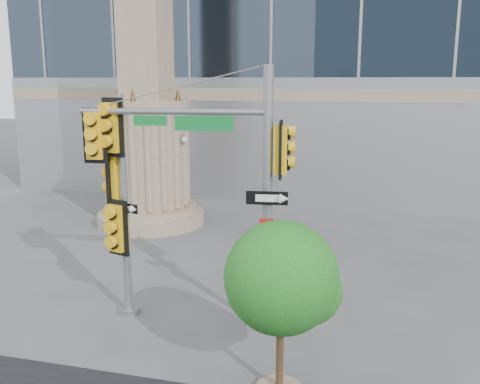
# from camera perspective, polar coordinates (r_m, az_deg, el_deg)

# --- Properties ---
(ground) EXTENTS (120.00, 120.00, 0.00)m
(ground) POSITION_cam_1_polar(r_m,az_deg,el_deg) (12.86, -1.06, -15.43)
(ground) COLOR #545456
(ground) RESTS_ON ground
(monument) EXTENTS (4.40, 4.40, 16.60)m
(monument) POSITION_cam_1_polar(r_m,az_deg,el_deg) (21.99, -9.90, 10.72)
(monument) COLOR gray
(monument) RESTS_ON ground
(main_signal_pole) EXTENTS (4.83, 1.07, 6.23)m
(main_signal_pole) POSITION_cam_1_polar(r_m,az_deg,el_deg) (12.29, -2.28, 2.32)
(main_signal_pole) COLOR slate
(main_signal_pole) RESTS_ON ground
(secondary_signal_pole) EXTENTS (0.96, 0.88, 5.58)m
(secondary_signal_pole) POSITION_cam_1_polar(r_m,az_deg,el_deg) (13.40, -12.87, 0.29)
(secondary_signal_pole) COLOR slate
(secondary_signal_pole) RESTS_ON ground
(street_tree) EXTENTS (2.18, 2.13, 3.40)m
(street_tree) POSITION_cam_1_polar(r_m,az_deg,el_deg) (10.04, 4.65, -9.58)
(street_tree) COLOR gray
(street_tree) RESTS_ON ground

